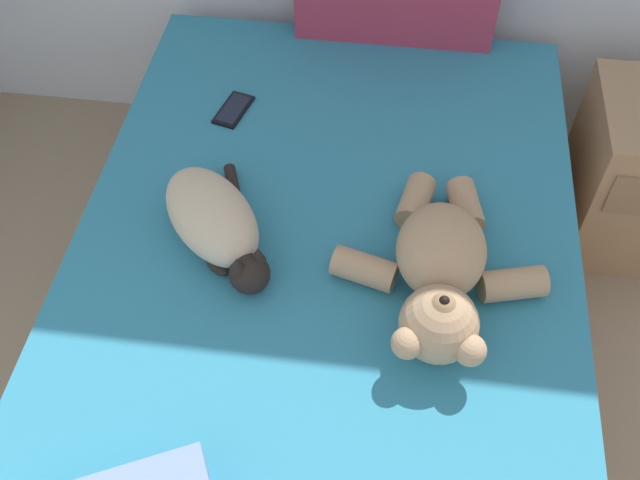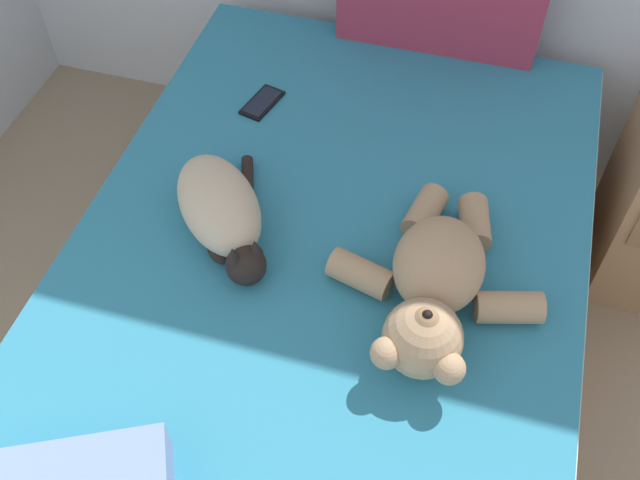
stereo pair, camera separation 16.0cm
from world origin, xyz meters
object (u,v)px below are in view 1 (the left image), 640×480
Objects in this scene: cell_phone at (233,110)px; cat at (216,222)px; teddy_bear at (440,272)px; bed at (321,326)px.

cat is at bearing -82.61° from cell_phone.
teddy_bear is 3.58× the size of cell_phone.
cell_phone is at bearing 136.93° from teddy_bear.
cell_phone is (-0.33, 0.55, 0.26)m from bed.
cat is at bearing 167.45° from bed.
bed is 0.69m from cell_phone.
bed is 3.61× the size of teddy_bear.
teddy_bear is 0.85m from cell_phone.
bed is 0.43m from cat.
cell_phone is (-0.06, 0.49, -0.07)m from cat.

